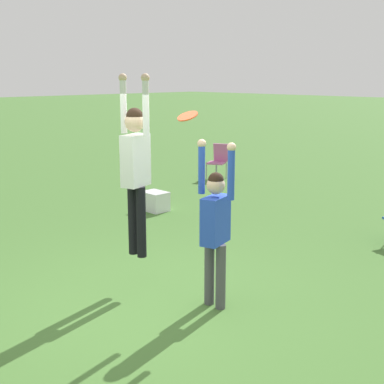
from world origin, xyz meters
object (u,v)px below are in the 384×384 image
person_jumping (136,161)px  frisbee (188,116)px  person_defending (215,222)px  cooler_box (155,201)px  camping_chair_1 (219,158)px

person_jumping → frisbee: size_ratio=9.13×
person_defending → frisbee: (-0.43, -0.03, 1.20)m
person_defending → cooler_box: person_defending is taller
camping_chair_1 → frisbee: bearing=102.8°
camping_chair_1 → person_defending: bearing=105.2°
person_defending → camping_chair_1: (-5.50, 6.07, -0.51)m
frisbee → cooler_box: frisbee is taller
person_jumping → camping_chair_1: person_jumping is taller
cooler_box → person_defending: bearing=-32.1°
person_jumping → cooler_box: bearing=30.5°
person_defending → frisbee: bearing=-101.6°
person_defending → camping_chair_1: bearing=-153.5°
person_jumping → frisbee: bearing=-82.9°
frisbee → cooler_box: bearing=144.6°
camping_chair_1 → cooler_box: 3.87m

